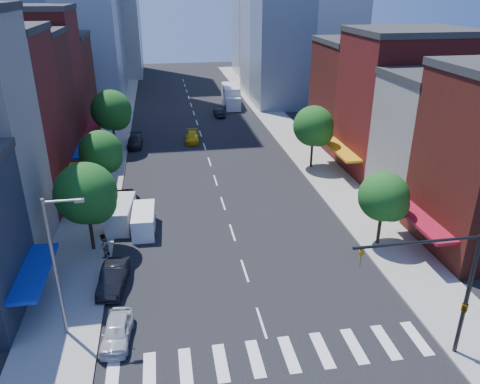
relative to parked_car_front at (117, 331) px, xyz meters
The scene contains 29 objects.
ground 8.90m from the parked_car_front, ahead, with size 220.00×220.00×0.00m, color black.
sidewalk_left 40.29m from the parked_car_front, 95.17° to the left, with size 5.00×120.00×0.15m, color gray.
sidewalk_right 45.46m from the parked_car_front, 61.96° to the left, with size 5.00×120.00×0.15m, color gray.
crosswalk 9.35m from the parked_car_front, 17.98° to the right, with size 19.00×3.00×0.01m, color silver.
bldg_left_3 32.27m from the parked_car_front, 112.61° to the left, with size 12.00×8.00×15.00m, color #511D14.
bldg_left_4 40.29m from the parked_car_front, 107.87° to the left, with size 12.00×9.00×17.00m, color maroon.
bldg_left_5 49.00m from the parked_car_front, 104.43° to the left, with size 12.00×10.00×13.00m, color #511D14.
bldg_right_1 33.90m from the parked_car_front, 26.85° to the left, with size 12.00×8.00×12.00m, color #B5B0A7.
bldg_right_2 38.99m from the parked_car_front, 38.92° to the left, with size 12.00×10.00×15.00m, color maroon.
bldg_right_3 45.72m from the parked_car_front, 48.80° to the left, with size 12.00×10.00×13.00m, color #511D14.
traffic_signal 19.63m from the parked_car_front, 13.10° to the right, with size 7.24×2.24×8.00m.
streetlight 5.56m from the parked_car_front, 159.10° to the left, with size 2.25×0.25×9.00m.
tree_left_near 12.06m from the parked_car_front, 102.63° to the left, with size 4.80×4.80×7.30m.
tree_left_mid 22.51m from the parked_car_front, 96.41° to the left, with size 4.20×4.20×6.65m.
tree_left_far 36.41m from the parked_car_front, 93.93° to the left, with size 5.00×5.00×7.75m.
tree_right_near 22.32m from the parked_car_front, 21.40° to the left, with size 4.00×4.00×6.20m.
tree_right_far 33.42m from the parked_car_front, 51.76° to the left, with size 4.60×4.60×7.20m.
parked_car_front is the anchor object (origin of this frame).
parked_car_second 5.73m from the parked_car_front, 96.29° to the left, with size 1.62×4.64×1.53m, color black.
parked_car_third 18.21m from the parked_car_front, 91.98° to the left, with size 2.54×5.52×1.53m, color #999999.
parked_car_rear 37.71m from the parked_car_front, 90.30° to the left, with size 1.91×4.70×1.36m, color black.
cargo_van_near 15.14m from the parked_car_front, 92.43° to the left, with size 2.53×5.27×2.17m.
cargo_van_far 13.72m from the parked_car_front, 84.28° to the left, with size 2.02×4.70×1.98m.
taxi 39.24m from the parked_car_front, 79.06° to the left, with size 1.82×4.47×1.30m, color #D9B40B.
traffic_car_oncoming 52.86m from the parked_car_front, 75.98° to the left, with size 1.38×3.96×1.31m, color black.
traffic_car_far 65.43m from the parked_car_front, 74.60° to the left, with size 1.68×4.17×1.42m, color #999999.
box_truck 59.94m from the parked_car_front, 74.73° to the left, with size 3.11×8.98×3.57m.
pedestrian_near 8.57m from the parked_car_front, 131.13° to the left, with size 0.68×0.45×1.87m, color #999999.
pedestrian_far 9.80m from the parked_car_front, 99.57° to the left, with size 0.96×0.75×1.98m, color #999999.
Camera 1 is at (-5.36, -23.20, 19.63)m, focal length 35.00 mm.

